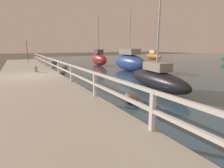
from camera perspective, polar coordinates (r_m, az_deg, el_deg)
The scene contains 13 objects.
ground_plane at distance 12.70m, azimuth -24.90°, elevation 1.03°, with size 120.00×120.00×0.00m, color #4C473D.
dock_walkway at distance 12.67m, azimuth -24.96°, elevation 1.74°, with size 3.82×36.00×0.32m.
railing at distance 12.81m, azimuth -17.16°, elevation 6.02°, with size 0.10×32.50×0.93m.
boulder_mid_strip at distance 23.25m, azimuth -18.19°, elevation 6.69°, with size 0.75×0.67×0.56m.
boulder_far_strip at distance 18.31m, azimuth -15.15°, elevation 5.41°, with size 0.57×0.51×0.43m.
boulder_downstream at distance 6.86m, azimuth 6.43°, elevation -4.44°, with size 0.61×0.55×0.45m.
boulder_near_dock at distance 14.40m, azimuth -15.80°, elevation 3.54°, with size 0.46×0.41×0.34m.
mooring_bollard at distance 14.44m, azimuth -23.55°, elevation 4.56°, with size 0.21×0.21×0.48m.
dock_lamp at distance 25.26m, azimuth -26.05°, elevation 10.95°, with size 0.22×0.22×2.79m.
sailboat_red at distance 21.37m, azimuth -4.30°, elevation 8.17°, with size 1.24×3.87×5.86m.
sailboat_orange at distance 34.46m, azimuth 13.30°, elevation 9.06°, with size 2.14×5.71×6.86m.
sailboat_black at distance 9.26m, azimuth 14.25°, elevation 1.84°, with size 1.81×4.93×7.09m.
sailboat_blue at distance 16.31m, azimuth 5.66°, elevation 7.30°, with size 1.65×4.97×5.31m.
Camera 1 is at (-0.72, -12.50, 2.15)m, focal length 28.00 mm.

